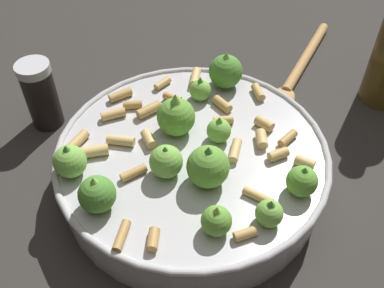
% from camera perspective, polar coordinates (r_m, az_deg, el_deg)
% --- Properties ---
extents(ground_plane, '(2.40, 2.40, 0.00)m').
position_cam_1_polar(ground_plane, '(0.55, 0.00, -4.71)').
color(ground_plane, '#2D2B28').
extents(cooking_pan, '(0.32, 0.32, 0.11)m').
position_cam_1_polar(cooking_pan, '(0.53, -0.04, -2.26)').
color(cooking_pan, '#B7B7BC').
rests_on(cooking_pan, ground).
extents(pepper_shaker, '(0.04, 0.04, 0.10)m').
position_cam_1_polar(pepper_shaker, '(0.63, -18.99, 6.07)').
color(pepper_shaker, black).
rests_on(pepper_shaker, ground).
extents(wooden_spoon, '(0.15, 0.22, 0.02)m').
position_cam_1_polar(wooden_spoon, '(0.74, 13.78, 9.55)').
color(wooden_spoon, '#B2844C').
rests_on(wooden_spoon, ground).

